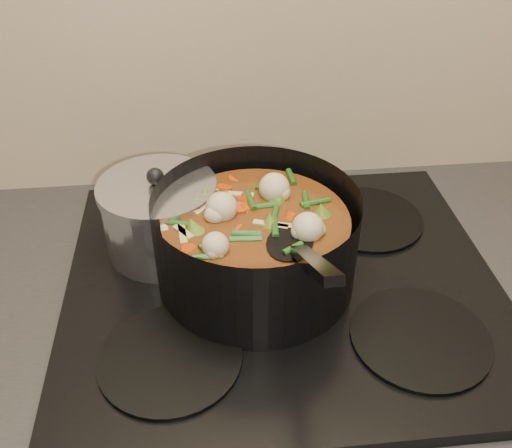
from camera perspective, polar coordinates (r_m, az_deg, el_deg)
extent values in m
cube|color=black|center=(0.86, 2.61, -7.80)|extent=(2.64, 0.64, 0.05)
cube|color=black|center=(0.84, 2.68, -6.10)|extent=(0.62, 0.54, 0.02)
cylinder|color=black|center=(0.73, -8.58, -13.08)|extent=(0.18, 0.18, 0.01)
cylinder|color=black|center=(0.78, 16.09, -10.82)|extent=(0.18, 0.18, 0.01)
cylinder|color=black|center=(0.92, -8.34, -0.69)|extent=(0.18, 0.18, 0.01)
cylinder|color=black|center=(0.96, 11.09, 0.54)|extent=(0.18, 0.18, 0.01)
cylinder|color=black|center=(0.79, 0.00, -1.59)|extent=(0.32, 0.32, 0.14)
cylinder|color=black|center=(0.83, 0.00, -5.11)|extent=(0.28, 0.28, 0.01)
cylinder|color=#612F10|center=(0.80, 0.00, -2.24)|extent=(0.26, 0.26, 0.10)
cylinder|color=red|center=(0.77, 2.77, 0.55)|extent=(0.03, 0.03, 0.03)
cylinder|color=red|center=(0.81, 2.71, 2.67)|extent=(0.04, 0.04, 0.03)
cylinder|color=red|center=(0.85, -1.56, 4.15)|extent=(0.04, 0.04, 0.03)
cylinder|color=red|center=(0.79, -3.37, 1.41)|extent=(0.03, 0.03, 0.03)
cylinder|color=red|center=(0.75, -5.83, -0.99)|extent=(0.04, 0.03, 0.03)
cylinder|color=red|center=(0.74, -0.97, -1.25)|extent=(0.04, 0.04, 0.03)
cylinder|color=red|center=(0.72, 2.61, -2.37)|extent=(0.03, 0.04, 0.03)
cylinder|color=red|center=(0.76, 7.15, -0.51)|extent=(0.03, 0.03, 0.03)
cylinder|color=red|center=(0.79, 3.00, 1.73)|extent=(0.04, 0.04, 0.03)
cylinder|color=red|center=(0.83, 0.39, 3.70)|extent=(0.04, 0.04, 0.03)
cylinder|color=red|center=(0.79, -1.92, 1.52)|extent=(0.03, 0.03, 0.03)
cylinder|color=red|center=(0.77, -4.99, 0.17)|extent=(0.04, 0.04, 0.03)
cylinder|color=red|center=(0.71, -4.72, -3.31)|extent=(0.04, 0.04, 0.03)
sphere|color=beige|center=(0.77, 4.38, 1.40)|extent=(0.04, 0.04, 0.04)
sphere|color=beige|center=(0.80, -1.92, 3.31)|extent=(0.04, 0.04, 0.04)
sphere|color=beige|center=(0.73, -3.09, -0.90)|extent=(0.04, 0.04, 0.04)
sphere|color=beige|center=(0.75, 4.24, 0.21)|extent=(0.04, 0.04, 0.04)
cone|color=#5A8320|center=(0.70, -2.28, -2.76)|extent=(0.04, 0.04, 0.03)
cone|color=#5A8320|center=(0.74, 5.47, -0.96)|extent=(0.04, 0.04, 0.03)
cone|color=#5A8320|center=(0.82, 3.48, 3.45)|extent=(0.04, 0.04, 0.03)
cone|color=#5A8320|center=(0.81, -3.88, 3.26)|extent=(0.04, 0.04, 0.03)
cone|color=#5A8320|center=(0.73, -5.21, -1.26)|extent=(0.04, 0.04, 0.03)
cone|color=#5A8320|center=(0.71, 2.82, -2.61)|extent=(0.04, 0.04, 0.03)
cylinder|color=#1C5017|center=(0.79, 1.94, 2.13)|extent=(0.01, 0.04, 0.01)
cylinder|color=#1C5017|center=(0.84, -0.73, 4.55)|extent=(0.03, 0.03, 0.01)
cylinder|color=#1C5017|center=(0.81, -4.38, 2.75)|extent=(0.04, 0.02, 0.01)
cylinder|color=#1C5017|center=(0.76, -4.54, 0.39)|extent=(0.02, 0.04, 0.01)
cylinder|color=#1C5017|center=(0.74, -2.05, -0.83)|extent=(0.02, 0.04, 0.01)
cylinder|color=#1C5017|center=(0.69, 1.01, -3.97)|extent=(0.04, 0.02, 0.01)
cylinder|color=#1C5017|center=(0.73, 4.90, -1.51)|extent=(0.03, 0.03, 0.01)
cylinder|color=#1C5017|center=(0.77, 4.46, 1.06)|extent=(0.01, 0.04, 0.01)
cylinder|color=#1C5017|center=(0.79, 1.87, 2.16)|extent=(0.04, 0.03, 0.01)
cylinder|color=#1C5017|center=(0.84, -0.92, 4.53)|extent=(0.04, 0.02, 0.01)
cylinder|color=#1C5017|center=(0.81, -4.48, 2.68)|extent=(0.02, 0.04, 0.01)
cylinder|color=#1C5017|center=(0.76, -4.53, 0.31)|extent=(0.03, 0.04, 0.01)
cylinder|color=#1C5017|center=(0.74, -1.98, -0.87)|extent=(0.04, 0.02, 0.01)
cylinder|color=#1C5017|center=(0.69, 1.23, -3.95)|extent=(0.03, 0.03, 0.01)
cylinder|color=#1C5017|center=(0.73, 4.99, -1.42)|extent=(0.01, 0.04, 0.01)
cube|color=tan|center=(0.79, -4.41, 2.10)|extent=(0.04, 0.01, 0.00)
cube|color=tan|center=(0.73, -3.95, -1.56)|extent=(0.02, 0.04, 0.00)
cube|color=tan|center=(0.72, 2.49, -2.26)|extent=(0.04, 0.03, 0.00)
cube|color=tan|center=(0.78, 5.08, 1.16)|extent=(0.04, 0.03, 0.00)
cube|color=tan|center=(0.82, 0.69, 3.52)|extent=(0.03, 0.04, 0.00)
cube|color=tan|center=(0.79, -4.55, 1.96)|extent=(0.04, 0.02, 0.00)
cube|color=tan|center=(0.73, -3.75, -1.69)|extent=(0.01, 0.04, 0.00)
ellipsoid|color=black|center=(0.72, 3.41, -2.00)|extent=(0.08, 0.09, 0.01)
cube|color=black|center=(0.62, 5.80, -3.91)|extent=(0.02, 0.17, 0.10)
cylinder|color=silver|center=(0.87, -9.52, 0.38)|extent=(0.17, 0.17, 0.10)
cylinder|color=silver|center=(0.83, -9.92, 3.62)|extent=(0.17, 0.17, 0.01)
sphere|color=black|center=(0.82, -10.05, 4.71)|extent=(0.03, 0.03, 0.03)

